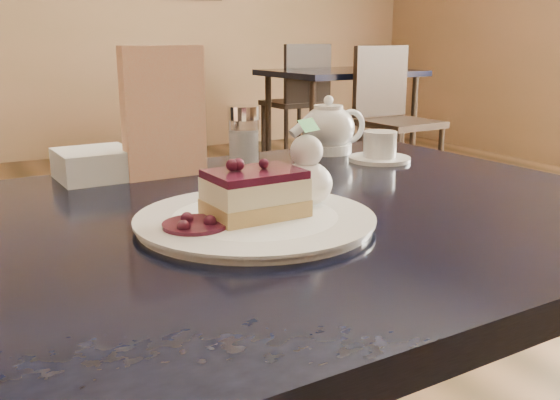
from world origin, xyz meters
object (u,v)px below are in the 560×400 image
main_table (238,270)px  bg_table_far_right (339,164)px  tea_set (338,133)px  dessert_plate (255,220)px  cheesecake_slice (255,194)px

main_table → bg_table_far_right: bearing=51.0°
tea_set → dessert_plate: bearing=-134.7°
main_table → dessert_plate: 0.10m
main_table → bg_table_far_right: (2.23, 3.15, -0.62)m
main_table → bg_table_far_right: size_ratio=0.68×
cheesecake_slice → dessert_plate: bearing=100.4°
main_table → dessert_plate: dessert_plate is taller
cheesecake_slice → tea_set: tea_set is taller
dessert_plate → cheesecake_slice: cheesecake_slice is taller
main_table → cheesecake_slice: (0.00, -0.05, 0.12)m
cheesecake_slice → bg_table_far_right: bearing=51.5°
cheesecake_slice → main_table: bearing=90.0°
bg_table_far_right → main_table: bearing=-129.2°
main_table → dessert_plate: size_ratio=4.17×
dessert_plate → cheesecake_slice: bearing=-76.0°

